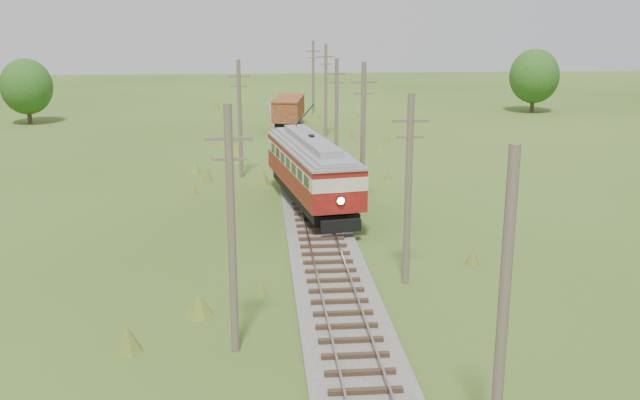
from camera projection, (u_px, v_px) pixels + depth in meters
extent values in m
cube|color=#605B54|center=(308.00, 194.00, 47.40)|extent=(3.60, 96.00, 0.25)
cube|color=#726659|center=(297.00, 189.00, 47.25)|extent=(0.08, 96.00, 0.17)
cube|color=#726659|center=(318.00, 189.00, 47.37)|extent=(0.08, 96.00, 0.17)
cube|color=#2D2116|center=(308.00, 191.00, 47.35)|extent=(2.40, 96.00, 0.16)
cube|color=black|center=(312.00, 194.00, 43.90)|extent=(4.45, 12.23, 0.49)
cube|color=maroon|center=(312.00, 176.00, 43.62)|extent=(5.07, 13.33, 1.19)
cube|color=beige|center=(311.00, 161.00, 43.37)|extent=(5.11, 13.40, 0.76)
cube|color=black|center=(311.00, 161.00, 43.37)|extent=(5.04, 12.83, 0.60)
cube|color=maroon|center=(311.00, 152.00, 43.23)|extent=(5.07, 13.33, 0.33)
cube|color=gray|center=(311.00, 146.00, 43.14)|extent=(5.15, 13.47, 0.41)
cube|color=gray|center=(311.00, 140.00, 43.04)|extent=(2.90, 9.85, 0.43)
sphere|color=#FFF2BF|center=(341.00, 201.00, 37.40)|extent=(0.39, 0.39, 0.39)
cylinder|color=black|center=(304.00, 116.00, 44.55)|extent=(0.87, 5.00, 2.09)
cylinder|color=black|center=(318.00, 217.00, 39.11)|extent=(0.27, 0.88, 0.87)
cylinder|color=black|center=(347.00, 215.00, 39.49)|extent=(0.27, 0.88, 0.87)
cylinder|color=black|center=(283.00, 178.00, 48.33)|extent=(0.27, 0.88, 0.87)
cylinder|color=black|center=(306.00, 176.00, 48.72)|extent=(0.27, 0.88, 0.87)
cube|color=black|center=(289.00, 120.00, 74.08)|extent=(3.16, 7.46, 0.50)
cube|color=maroon|center=(289.00, 108.00, 73.75)|extent=(3.79, 8.33, 2.01)
cube|color=maroon|center=(288.00, 98.00, 73.48)|extent=(3.87, 8.50, 0.12)
cylinder|color=black|center=(279.00, 123.00, 71.79)|extent=(0.24, 0.81, 0.80)
cylinder|color=black|center=(294.00, 123.00, 71.70)|extent=(0.24, 0.81, 0.80)
cylinder|color=black|center=(284.00, 116.00, 76.43)|extent=(0.24, 0.81, 0.80)
cylinder|color=black|center=(298.00, 117.00, 76.34)|extent=(0.24, 0.81, 0.80)
cone|color=gray|center=(335.00, 150.00, 60.10)|extent=(2.92, 2.92, 1.10)
cone|color=gray|center=(345.00, 155.00, 59.34)|extent=(1.64, 1.64, 0.64)
cylinder|color=brown|center=(503.00, 309.00, 18.65)|extent=(0.30, 0.30, 8.80)
cylinder|color=brown|center=(408.00, 191.00, 31.20)|extent=(0.30, 0.30, 8.60)
cube|color=brown|center=(411.00, 121.00, 30.40)|extent=(1.60, 0.12, 0.12)
cube|color=brown|center=(410.00, 137.00, 30.58)|extent=(1.20, 0.10, 0.10)
cylinder|color=brown|center=(363.00, 136.00, 43.66)|extent=(0.30, 0.30, 9.00)
cube|color=brown|center=(364.00, 82.00, 42.81)|extent=(1.60, 0.12, 0.12)
cube|color=brown|center=(364.00, 94.00, 42.99)|extent=(1.20, 0.10, 0.10)
cylinder|color=brown|center=(336.00, 112.00, 56.23)|extent=(0.30, 0.30, 8.40)
cube|color=brown|center=(337.00, 74.00, 55.46)|extent=(1.60, 0.12, 0.12)
cube|color=brown|center=(337.00, 83.00, 55.64)|extent=(1.20, 0.10, 0.10)
cylinder|color=brown|center=(326.00, 91.00, 68.71)|extent=(0.30, 0.30, 8.90)
cube|color=brown|center=(326.00, 57.00, 67.87)|extent=(1.60, 0.12, 0.12)
cube|color=brown|center=(326.00, 64.00, 68.05)|extent=(1.20, 0.10, 0.10)
cylinder|color=brown|center=(313.00, 79.00, 81.23)|extent=(0.30, 0.30, 8.70)
cube|color=brown|center=(313.00, 51.00, 80.42)|extent=(1.60, 0.12, 0.12)
cube|color=brown|center=(313.00, 58.00, 80.60)|extent=(1.20, 0.10, 0.10)
cylinder|color=brown|center=(232.00, 233.00, 24.74)|extent=(0.30, 0.30, 9.00)
cube|color=brown|center=(228.00, 139.00, 23.89)|extent=(1.60, 0.12, 0.12)
cube|color=brown|center=(229.00, 159.00, 24.07)|extent=(1.20, 0.10, 0.10)
cylinder|color=brown|center=(240.00, 120.00, 51.72)|extent=(0.30, 0.30, 8.60)
cube|color=brown|center=(239.00, 76.00, 50.92)|extent=(1.60, 0.12, 0.12)
cube|color=brown|center=(239.00, 86.00, 51.10)|extent=(1.20, 0.10, 0.10)
cylinder|color=#38281C|center=(29.00, 113.00, 77.49)|extent=(0.50, 0.50, 2.34)
ellipsoid|color=#225118|center=(26.00, 87.00, 76.75)|extent=(5.46, 5.46, 6.01)
cylinder|color=#38281C|center=(532.00, 102.00, 86.22)|extent=(0.50, 0.50, 2.52)
ellipsoid|color=#225118|center=(534.00, 76.00, 85.43)|extent=(5.88, 5.88, 6.47)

